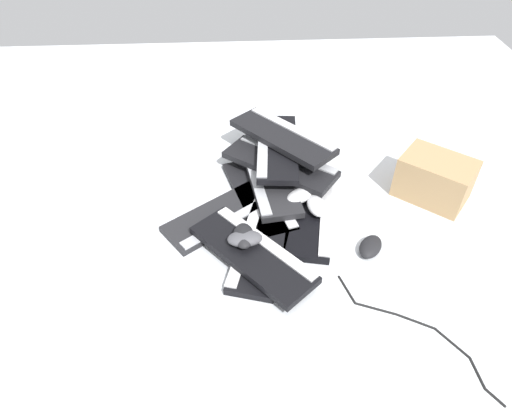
{
  "coord_description": "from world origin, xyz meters",
  "views": [
    {
      "loc": [
        1.17,
        -0.07,
        1.1
      ],
      "look_at": [
        0.01,
        -0.0,
        0.07
      ],
      "focal_mm": 32.0,
      "sensor_mm": 36.0,
      "label": 1
    }
  ],
  "objects_px": {
    "keyboard_3": "(225,213)",
    "mouse_3": "(244,236)",
    "keyboard_1": "(311,214)",
    "mouse_0": "(370,247)",
    "keyboard_4": "(253,253)",
    "keyboard_8": "(283,136)",
    "mouse_1": "(317,206)",
    "cardboard_box": "(435,178)",
    "keyboard_5": "(269,179)",
    "keyboard_2": "(259,196)",
    "keyboard_6": "(280,164)",
    "mouse_2": "(245,239)",
    "keyboard_7": "(277,147)",
    "mouse_4": "(300,196)",
    "keyboard_0": "(263,244)"
  },
  "relations": [
    {
      "from": "keyboard_7",
      "to": "mouse_4",
      "type": "distance_m",
      "value": 0.24
    },
    {
      "from": "keyboard_2",
      "to": "mouse_1",
      "type": "bearing_deg",
      "value": 61.37
    },
    {
      "from": "keyboard_4",
      "to": "mouse_0",
      "type": "xyz_separation_m",
      "value": [
        -0.03,
        0.38,
        -0.02
      ]
    },
    {
      "from": "keyboard_1",
      "to": "mouse_1",
      "type": "relative_size",
      "value": 4.19
    },
    {
      "from": "mouse_0",
      "to": "mouse_4",
      "type": "bearing_deg",
      "value": -104.95
    },
    {
      "from": "mouse_1",
      "to": "mouse_2",
      "type": "distance_m",
      "value": 0.31
    },
    {
      "from": "keyboard_1",
      "to": "mouse_4",
      "type": "bearing_deg",
      "value": -151.0
    },
    {
      "from": "mouse_0",
      "to": "mouse_3",
      "type": "distance_m",
      "value": 0.42
    },
    {
      "from": "mouse_0",
      "to": "cardboard_box",
      "type": "distance_m",
      "value": 0.4
    },
    {
      "from": "keyboard_0",
      "to": "keyboard_7",
      "type": "relative_size",
      "value": 1.03
    },
    {
      "from": "mouse_0",
      "to": "keyboard_5",
      "type": "bearing_deg",
      "value": -104.47
    },
    {
      "from": "keyboard_1",
      "to": "mouse_4",
      "type": "distance_m",
      "value": 0.08
    },
    {
      "from": "keyboard_1",
      "to": "keyboard_7",
      "type": "relative_size",
      "value": 1.02
    },
    {
      "from": "keyboard_0",
      "to": "keyboard_8",
      "type": "distance_m",
      "value": 0.48
    },
    {
      "from": "keyboard_0",
      "to": "keyboard_6",
      "type": "bearing_deg",
      "value": 165.71
    },
    {
      "from": "keyboard_0",
      "to": "keyboard_5",
      "type": "relative_size",
      "value": 1.02
    },
    {
      "from": "mouse_1",
      "to": "mouse_3",
      "type": "xyz_separation_m",
      "value": [
        0.16,
        -0.26,
        0.03
      ]
    },
    {
      "from": "keyboard_7",
      "to": "cardboard_box",
      "type": "relative_size",
      "value": 1.84
    },
    {
      "from": "keyboard_4",
      "to": "keyboard_6",
      "type": "height_order",
      "value": "keyboard_6"
    },
    {
      "from": "keyboard_1",
      "to": "keyboard_2",
      "type": "xyz_separation_m",
      "value": [
        -0.11,
        -0.18,
        0.0
      ]
    },
    {
      "from": "keyboard_8",
      "to": "mouse_1",
      "type": "distance_m",
      "value": 0.34
    },
    {
      "from": "keyboard_8",
      "to": "mouse_2",
      "type": "height_order",
      "value": "keyboard_8"
    },
    {
      "from": "keyboard_4",
      "to": "mouse_3",
      "type": "height_order",
      "value": "mouse_3"
    },
    {
      "from": "keyboard_1",
      "to": "mouse_2",
      "type": "relative_size",
      "value": 4.19
    },
    {
      "from": "keyboard_1",
      "to": "keyboard_8",
      "type": "xyz_separation_m",
      "value": [
        -0.32,
        -0.07,
        0.12
      ]
    },
    {
      "from": "mouse_2",
      "to": "cardboard_box",
      "type": "height_order",
      "value": "cardboard_box"
    },
    {
      "from": "keyboard_8",
      "to": "mouse_0",
      "type": "distance_m",
      "value": 0.56
    },
    {
      "from": "cardboard_box",
      "to": "keyboard_5",
      "type": "bearing_deg",
      "value": -97.58
    },
    {
      "from": "mouse_4",
      "to": "mouse_2",
      "type": "bearing_deg",
      "value": -164.62
    },
    {
      "from": "keyboard_1",
      "to": "keyboard_4",
      "type": "xyz_separation_m",
      "value": [
        0.2,
        -0.21,
        0.03
      ]
    },
    {
      "from": "keyboard_6",
      "to": "keyboard_2",
      "type": "bearing_deg",
      "value": -37.38
    },
    {
      "from": "keyboard_6",
      "to": "mouse_2",
      "type": "xyz_separation_m",
      "value": [
        0.4,
        -0.15,
        0.01
      ]
    },
    {
      "from": "keyboard_5",
      "to": "keyboard_8",
      "type": "height_order",
      "value": "keyboard_8"
    },
    {
      "from": "keyboard_0",
      "to": "keyboard_2",
      "type": "bearing_deg",
      "value": 179.34
    },
    {
      "from": "keyboard_3",
      "to": "mouse_3",
      "type": "distance_m",
      "value": 0.2
    },
    {
      "from": "keyboard_3",
      "to": "mouse_0",
      "type": "relative_size",
      "value": 4.03
    },
    {
      "from": "keyboard_3",
      "to": "mouse_1",
      "type": "distance_m",
      "value": 0.32
    },
    {
      "from": "keyboard_0",
      "to": "keyboard_2",
      "type": "relative_size",
      "value": 1.0
    },
    {
      "from": "keyboard_0",
      "to": "mouse_4",
      "type": "height_order",
      "value": "mouse_4"
    },
    {
      "from": "keyboard_3",
      "to": "keyboard_4",
      "type": "height_order",
      "value": "keyboard_4"
    },
    {
      "from": "keyboard_2",
      "to": "mouse_1",
      "type": "relative_size",
      "value": 4.22
    },
    {
      "from": "mouse_0",
      "to": "keyboard_8",
      "type": "bearing_deg",
      "value": -119.94
    },
    {
      "from": "mouse_3",
      "to": "cardboard_box",
      "type": "xyz_separation_m",
      "value": [
        -0.25,
        0.7,
        0.0
      ]
    },
    {
      "from": "keyboard_5",
      "to": "keyboard_1",
      "type": "bearing_deg",
      "value": 38.31
    },
    {
      "from": "keyboard_1",
      "to": "keyboard_7",
      "type": "xyz_separation_m",
      "value": [
        -0.29,
        -0.1,
        0.09
      ]
    },
    {
      "from": "keyboard_3",
      "to": "keyboard_8",
      "type": "xyz_separation_m",
      "value": [
        -0.3,
        0.23,
        0.12
      ]
    },
    {
      "from": "keyboard_4",
      "to": "keyboard_6",
      "type": "bearing_deg",
      "value": 163.52
    },
    {
      "from": "keyboard_0",
      "to": "mouse_1",
      "type": "relative_size",
      "value": 4.22
    },
    {
      "from": "keyboard_7",
      "to": "mouse_4",
      "type": "bearing_deg",
      "value": 15.72
    },
    {
      "from": "keyboard_1",
      "to": "mouse_0",
      "type": "height_order",
      "value": "mouse_0"
    }
  ]
}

